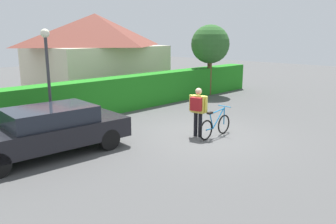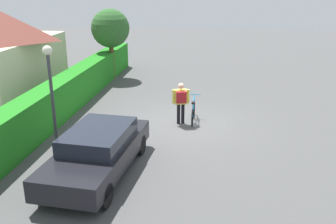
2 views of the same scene
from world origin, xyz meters
name	(u,v)px [view 1 (image 1 of 2)]	position (x,y,z in m)	size (l,w,h in m)	color
ground_plane	(202,136)	(0.00, 0.00, 0.00)	(60.00, 60.00, 0.00)	#4A4A4A
hedge_row	(111,95)	(0.00, 5.03, 0.75)	(19.51, 0.90, 1.50)	#207A1C
house_distant	(96,53)	(2.47, 9.63, 2.27)	(6.96, 5.51, 4.44)	beige
parked_car_near	(47,130)	(-4.41, 1.99, 0.72)	(4.61, 2.13, 1.34)	black
bicycle	(215,126)	(0.22, -0.36, 0.37)	(1.65, 0.50, 0.97)	black
person_rider	(198,108)	(-0.15, 0.09, 0.98)	(0.42, 0.64, 1.62)	black
street_lamp	(48,66)	(-3.43, 3.66, 2.31)	(0.28, 0.28, 3.48)	#38383D
tree_kerbside	(210,45)	(6.48, 4.69, 2.77)	(2.09, 2.09, 3.84)	brown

